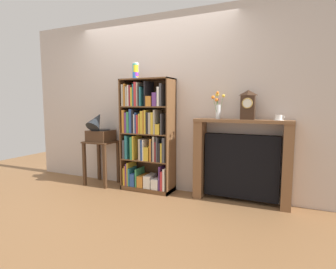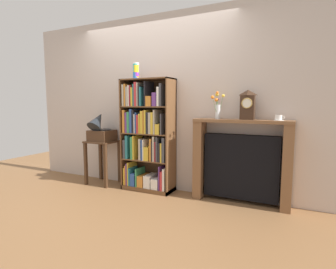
# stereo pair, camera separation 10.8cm
# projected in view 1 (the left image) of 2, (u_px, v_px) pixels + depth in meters

# --- Properties ---
(ground_plane) EXTENTS (8.14, 6.40, 0.02)m
(ground_plane) POSITION_uv_depth(u_px,v_px,m) (146.00, 192.00, 3.99)
(ground_plane) COLOR brown
(wall_back) EXTENTS (5.14, 0.08, 2.60)m
(wall_back) POSITION_uv_depth(u_px,v_px,m) (170.00, 103.00, 3.99)
(wall_back) COLOR beige
(wall_back) RESTS_ON ground
(bookshelf) EXTENTS (0.78, 0.33, 1.65)m
(bookshelf) POSITION_uv_depth(u_px,v_px,m) (146.00, 138.00, 3.97)
(bookshelf) COLOR brown
(bookshelf) RESTS_ON ground
(cup_stack) EXTENTS (0.09, 0.09, 0.23)m
(cup_stack) POSITION_uv_depth(u_px,v_px,m) (136.00, 71.00, 3.88)
(cup_stack) COLOR blue
(cup_stack) RESTS_ON bookshelf
(side_table_left) EXTENTS (0.46, 0.42, 0.70)m
(side_table_left) POSITION_uv_depth(u_px,v_px,m) (101.00, 154.00, 4.30)
(side_table_left) COLOR #472D1C
(side_table_left) RESTS_ON ground
(gramophone) EXTENTS (0.36, 0.44, 0.51)m
(gramophone) POSITION_uv_depth(u_px,v_px,m) (99.00, 130.00, 4.22)
(gramophone) COLOR #472D1C
(gramophone) RESTS_ON side_table_left
(fireplace_mantel) EXTENTS (1.23, 0.26, 1.09)m
(fireplace_mantel) POSITION_uv_depth(u_px,v_px,m) (241.00, 162.00, 3.50)
(fireplace_mantel) COLOR brown
(fireplace_mantel) RESTS_ON ground
(mantel_clock) EXTENTS (0.17, 0.12, 0.37)m
(mantel_clock) POSITION_uv_depth(u_px,v_px,m) (248.00, 105.00, 3.37)
(mantel_clock) COLOR #382316
(mantel_clock) RESTS_ON fireplace_mantel
(flower_vase) EXTENTS (0.15, 0.17, 0.36)m
(flower_vase) POSITION_uv_depth(u_px,v_px,m) (218.00, 106.00, 3.53)
(flower_vase) COLOR silver
(flower_vase) RESTS_ON fireplace_mantel
(teacup_with_saucer) EXTENTS (0.13, 0.13, 0.07)m
(teacup_with_saucer) POSITION_uv_depth(u_px,v_px,m) (279.00, 118.00, 3.24)
(teacup_with_saucer) COLOR white
(teacup_with_saucer) RESTS_ON fireplace_mantel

